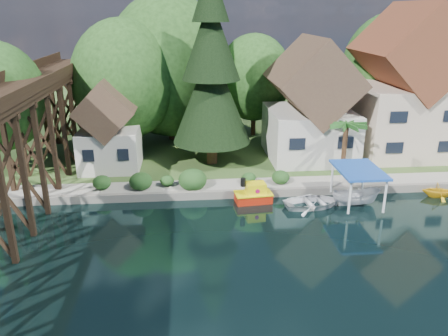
% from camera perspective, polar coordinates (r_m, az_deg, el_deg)
% --- Properties ---
extents(ground, '(140.00, 140.00, 0.00)m').
position_cam_1_polar(ground, '(26.71, 5.08, -10.75)').
color(ground, black).
rests_on(ground, ground).
extents(bank, '(140.00, 52.00, 0.50)m').
position_cam_1_polar(bank, '(58.30, -0.61, 6.70)').
color(bank, '#2B4B1E').
rests_on(bank, ground).
extents(seawall, '(60.00, 0.40, 0.62)m').
position_cam_1_polar(seawall, '(34.37, 9.42, -3.09)').
color(seawall, slate).
rests_on(seawall, ground).
extents(promenade, '(50.00, 2.60, 0.06)m').
position_cam_1_polar(promenade, '(35.97, 12.04, -1.83)').
color(promenade, gray).
rests_on(promenade, bank).
extents(trestle_bridge, '(4.12, 44.18, 9.30)m').
position_cam_1_polar(trestle_bridge, '(31.24, -26.78, 2.44)').
color(trestle_bridge, black).
rests_on(trestle_bridge, ground).
extents(house_left, '(7.64, 8.64, 11.02)m').
position_cam_1_polar(house_left, '(41.09, 11.21, 7.68)').
color(house_left, beige).
rests_on(house_left, bank).
extents(house_center, '(8.65, 9.18, 13.89)m').
position_cam_1_polar(house_center, '(44.63, 22.47, 9.19)').
color(house_center, beige).
rests_on(house_center, bank).
extents(shed, '(5.09, 5.40, 7.85)m').
position_cam_1_polar(shed, '(38.93, -14.76, 4.74)').
color(shed, beige).
rests_on(shed, bank).
extents(bg_trees, '(49.90, 13.30, 10.57)m').
position_cam_1_polar(bg_trees, '(44.61, 1.94, 11.79)').
color(bg_trees, '#382314').
rests_on(bg_trees, bank).
extents(shrubs, '(15.76, 2.47, 1.70)m').
position_cam_1_polar(shrubs, '(34.16, -5.14, -1.37)').
color(shrubs, '#194318').
rests_on(shrubs, bank).
extents(conifer, '(6.85, 6.85, 16.86)m').
position_cam_1_polar(conifer, '(37.83, -1.69, 12.36)').
color(conifer, '#382314').
rests_on(conifer, bank).
extents(palm_tree, '(3.38, 3.38, 4.68)m').
position_cam_1_polar(palm_tree, '(37.46, 15.70, 5.27)').
color(palm_tree, '#382314').
rests_on(palm_tree, bank).
extents(tugboat, '(2.89, 1.77, 1.99)m').
position_cam_1_polar(tugboat, '(32.80, 3.91, -3.46)').
color(tugboat, '#A91E0B').
rests_on(tugboat, ground).
extents(boat_white_a, '(4.69, 3.62, 0.90)m').
position_cam_1_polar(boat_white_a, '(32.66, 11.61, -4.24)').
color(boat_white_a, white).
rests_on(boat_white_a, ground).
extents(boat_canopy, '(3.60, 4.47, 2.86)m').
position_cam_1_polar(boat_canopy, '(33.37, 16.95, -2.73)').
color(boat_canopy, silver).
rests_on(boat_canopy, ground).
extents(boat_yellow, '(2.80, 2.54, 1.27)m').
position_cam_1_polar(boat_yellow, '(37.39, 26.24, -2.50)').
color(boat_yellow, yellow).
rests_on(boat_yellow, ground).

